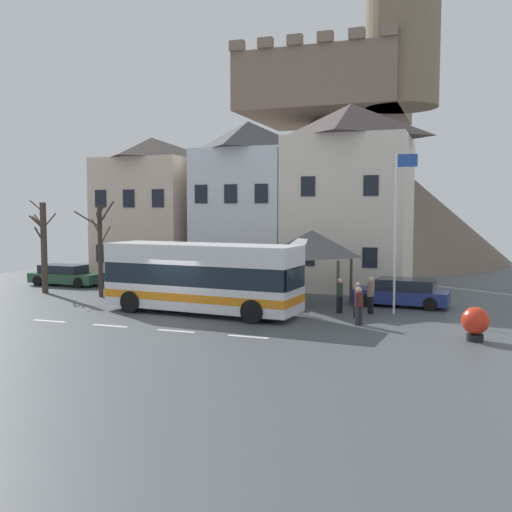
{
  "coord_description": "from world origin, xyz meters",
  "views": [
    {
      "loc": [
        11.94,
        -22.37,
        4.74
      ],
      "look_at": [
        2.37,
        4.35,
        2.43
      ],
      "focal_mm": 40.68,
      "sensor_mm": 36.0,
      "label": 1
    }
  ],
  "objects_px": {
    "townhouse_02": "(350,197)",
    "pedestrian_01": "(371,292)",
    "parked_car_01": "(65,275)",
    "pedestrian_03": "(340,294)",
    "townhouse_00": "(152,209)",
    "bus_shelter": "(312,244)",
    "harbour_buoy": "(475,322)",
    "hilltop_castle": "(329,174)",
    "townhouse_01": "(248,203)",
    "bare_tree_00": "(44,246)",
    "parked_car_00": "(143,278)",
    "parked_car_02": "(402,293)",
    "public_bench": "(282,288)",
    "pedestrian_00": "(358,300)",
    "pedestrian_02": "(359,304)",
    "bare_tree_01": "(100,246)",
    "transit_bus": "(202,279)"
  },
  "relations": [
    {
      "from": "bus_shelter",
      "to": "bare_tree_00",
      "type": "height_order",
      "value": "bare_tree_00"
    },
    {
      "from": "bus_shelter",
      "to": "pedestrian_01",
      "type": "bearing_deg",
      "value": -25.78
    },
    {
      "from": "townhouse_00",
      "to": "hilltop_castle",
      "type": "xyz_separation_m",
      "value": [
        7.32,
        21.03,
        3.33
      ]
    },
    {
      "from": "parked_car_02",
      "to": "bare_tree_00",
      "type": "distance_m",
      "value": 19.75
    },
    {
      "from": "public_bench",
      "to": "parked_car_01",
      "type": "bearing_deg",
      "value": 179.87
    },
    {
      "from": "townhouse_01",
      "to": "pedestrian_01",
      "type": "xyz_separation_m",
      "value": [
        8.93,
        -8.06,
        -4.11
      ]
    },
    {
      "from": "townhouse_00",
      "to": "pedestrian_03",
      "type": "relative_size",
      "value": 5.91
    },
    {
      "from": "townhouse_02",
      "to": "pedestrian_01",
      "type": "height_order",
      "value": "townhouse_02"
    },
    {
      "from": "pedestrian_02",
      "to": "parked_car_01",
      "type": "bearing_deg",
      "value": 162.01
    },
    {
      "from": "townhouse_01",
      "to": "hilltop_castle",
      "type": "distance_m",
      "value": 21.26
    },
    {
      "from": "townhouse_00",
      "to": "townhouse_02",
      "type": "xyz_separation_m",
      "value": [
        13.2,
        0.37,
        0.74
      ]
    },
    {
      "from": "townhouse_00",
      "to": "pedestrian_03",
      "type": "distance_m",
      "value": 17.12
    },
    {
      "from": "parked_car_01",
      "to": "bare_tree_00",
      "type": "distance_m",
      "value": 3.82
    },
    {
      "from": "parked_car_01",
      "to": "harbour_buoy",
      "type": "distance_m",
      "value": 24.97
    },
    {
      "from": "townhouse_01",
      "to": "harbour_buoy",
      "type": "height_order",
      "value": "townhouse_01"
    },
    {
      "from": "townhouse_00",
      "to": "bare_tree_00",
      "type": "bearing_deg",
      "value": -108.88
    },
    {
      "from": "townhouse_00",
      "to": "public_bench",
      "type": "xyz_separation_m",
      "value": [
        10.49,
        -4.58,
        -4.25
      ]
    },
    {
      "from": "parked_car_01",
      "to": "bare_tree_00",
      "type": "xyz_separation_m",
      "value": [
        1.0,
        -3.09,
        2.01
      ]
    },
    {
      "from": "hilltop_castle",
      "to": "pedestrian_01",
      "type": "distance_m",
      "value": 31.13
    },
    {
      "from": "townhouse_00",
      "to": "parked_car_02",
      "type": "xyz_separation_m",
      "value": [
        16.91,
        -5.42,
        -4.07
      ]
    },
    {
      "from": "harbour_buoy",
      "to": "bare_tree_01",
      "type": "bearing_deg",
      "value": 166.72
    },
    {
      "from": "transit_bus",
      "to": "bare_tree_00",
      "type": "xyz_separation_m",
      "value": [
        -11.15,
        2.89,
        1.05
      ]
    },
    {
      "from": "parked_car_01",
      "to": "pedestrian_02",
      "type": "bearing_deg",
      "value": -18.26
    },
    {
      "from": "hilltop_castle",
      "to": "townhouse_01",
      "type": "bearing_deg",
      "value": -91.31
    },
    {
      "from": "townhouse_01",
      "to": "public_bench",
      "type": "relative_size",
      "value": 5.87
    },
    {
      "from": "parked_car_02",
      "to": "pedestrian_01",
      "type": "height_order",
      "value": "pedestrian_01"
    },
    {
      "from": "townhouse_02",
      "to": "parked_car_00",
      "type": "height_order",
      "value": "townhouse_02"
    },
    {
      "from": "townhouse_01",
      "to": "pedestrian_00",
      "type": "relative_size",
      "value": 6.51
    },
    {
      "from": "pedestrian_01",
      "to": "harbour_buoy",
      "type": "distance_m",
      "value": 6.06
    },
    {
      "from": "townhouse_00",
      "to": "pedestrian_02",
      "type": "xyz_separation_m",
      "value": [
        15.69,
        -10.82,
        -3.88
      ]
    },
    {
      "from": "transit_bus",
      "to": "public_bench",
      "type": "bearing_deg",
      "value": 76.41
    },
    {
      "from": "hilltop_castle",
      "to": "parked_car_00",
      "type": "relative_size",
      "value": 8.11
    },
    {
      "from": "pedestrian_02",
      "to": "public_bench",
      "type": "xyz_separation_m",
      "value": [
        -5.2,
        6.24,
        -0.38
      ]
    },
    {
      "from": "pedestrian_00",
      "to": "pedestrian_01",
      "type": "relative_size",
      "value": 0.93
    },
    {
      "from": "hilltop_castle",
      "to": "townhouse_02",
      "type": "bearing_deg",
      "value": -74.12
    },
    {
      "from": "harbour_buoy",
      "to": "bare_tree_01",
      "type": "xyz_separation_m",
      "value": [
        -18.88,
        4.46,
        2.08
      ]
    },
    {
      "from": "pedestrian_00",
      "to": "bare_tree_00",
      "type": "height_order",
      "value": "bare_tree_00"
    },
    {
      "from": "harbour_buoy",
      "to": "parked_car_00",
      "type": "bearing_deg",
      "value": 157.01
    },
    {
      "from": "parked_car_01",
      "to": "pedestrian_03",
      "type": "distance_m",
      "value": 18.43
    },
    {
      "from": "townhouse_01",
      "to": "bare_tree_01",
      "type": "xyz_separation_m",
      "value": [
        -5.59,
        -7.8,
        -2.31
      ]
    },
    {
      "from": "townhouse_00",
      "to": "public_bench",
      "type": "distance_m",
      "value": 12.21
    },
    {
      "from": "pedestrian_02",
      "to": "transit_bus",
      "type": "bearing_deg",
      "value": 177.73
    },
    {
      "from": "bus_shelter",
      "to": "townhouse_02",
      "type": "bearing_deg",
      "value": 85.44
    },
    {
      "from": "townhouse_00",
      "to": "harbour_buoy",
      "type": "height_order",
      "value": "townhouse_00"
    },
    {
      "from": "parked_car_00",
      "to": "pedestrian_03",
      "type": "height_order",
      "value": "pedestrian_03"
    },
    {
      "from": "townhouse_01",
      "to": "pedestrian_03",
      "type": "distance_m",
      "value": 12.05
    },
    {
      "from": "parked_car_02",
      "to": "pedestrian_02",
      "type": "xyz_separation_m",
      "value": [
        -1.22,
        -5.4,
        0.19
      ]
    },
    {
      "from": "pedestrian_00",
      "to": "pedestrian_03",
      "type": "xyz_separation_m",
      "value": [
        -0.98,
        0.84,
        0.09
      ]
    },
    {
      "from": "townhouse_00",
      "to": "parked_car_01",
      "type": "bearing_deg",
      "value": -128.44
    },
    {
      "from": "harbour_buoy",
      "to": "hilltop_castle",
      "type": "bearing_deg",
      "value": 111.04
    }
  ]
}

